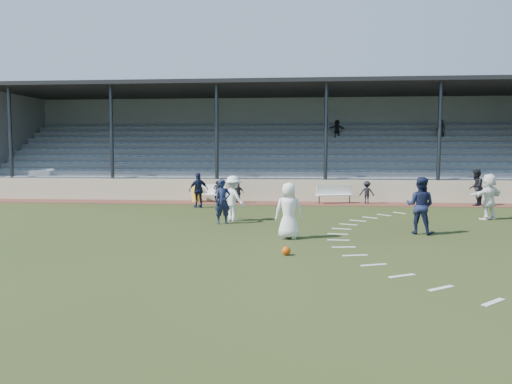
{
  "coord_description": "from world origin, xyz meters",
  "views": [
    {
      "loc": [
        1.62,
        -15.8,
        2.91
      ],
      "look_at": [
        0.0,
        2.5,
        1.3
      ],
      "focal_mm": 35.0,
      "sensor_mm": 36.0,
      "label": 1
    }
  ],
  "objects_px": {
    "player_navy_lead": "(223,202)",
    "bench_right": "(334,192)",
    "football": "(286,251)",
    "trash_bin": "(197,194)",
    "bench_left": "(209,191)",
    "official": "(476,187)",
    "player_white_lead": "(289,211)"
  },
  "relations": [
    {
      "from": "bench_left",
      "to": "player_white_lead",
      "type": "bearing_deg",
      "value": -48.11
    },
    {
      "from": "trash_bin",
      "to": "player_white_lead",
      "type": "bearing_deg",
      "value": -63.85
    },
    {
      "from": "trash_bin",
      "to": "football",
      "type": "bearing_deg",
      "value": -68.4
    },
    {
      "from": "bench_left",
      "to": "player_navy_lead",
      "type": "xyz_separation_m",
      "value": [
        1.93,
        -7.62,
        0.28
      ]
    },
    {
      "from": "football",
      "to": "official",
      "type": "distance_m",
      "value": 15.68
    },
    {
      "from": "bench_right",
      "to": "football",
      "type": "height_order",
      "value": "bench_right"
    },
    {
      "from": "trash_bin",
      "to": "bench_left",
      "type": "bearing_deg",
      "value": -2.74
    },
    {
      "from": "official",
      "to": "player_navy_lead",
      "type": "bearing_deg",
      "value": -26.0
    },
    {
      "from": "player_navy_lead",
      "to": "bench_right",
      "type": "bearing_deg",
      "value": 34.09
    },
    {
      "from": "bench_left",
      "to": "official",
      "type": "bearing_deg",
      "value": 16.66
    },
    {
      "from": "player_white_lead",
      "to": "official",
      "type": "distance_m",
      "value": 13.7
    },
    {
      "from": "trash_bin",
      "to": "football",
      "type": "distance_m",
      "value": 14.15
    },
    {
      "from": "bench_left",
      "to": "football",
      "type": "distance_m",
      "value": 13.89
    },
    {
      "from": "bench_right",
      "to": "player_white_lead",
      "type": "xyz_separation_m",
      "value": [
        -2.17,
        -10.57,
        0.33
      ]
    },
    {
      "from": "player_navy_lead",
      "to": "football",
      "type": "bearing_deg",
      "value": -88.29
    },
    {
      "from": "football",
      "to": "official",
      "type": "xyz_separation_m",
      "value": [
        9.25,
        12.64,
        0.82
      ]
    },
    {
      "from": "football",
      "to": "player_white_lead",
      "type": "xyz_separation_m",
      "value": [
        0.01,
        2.52,
        0.79
      ]
    },
    {
      "from": "bench_right",
      "to": "trash_bin",
      "type": "bearing_deg",
      "value": 162.72
    },
    {
      "from": "bench_right",
      "to": "player_white_lead",
      "type": "bearing_deg",
      "value": -118.48
    },
    {
      "from": "bench_left",
      "to": "bench_right",
      "type": "xyz_separation_m",
      "value": [
        6.73,
        -0.02,
        0.0
      ]
    },
    {
      "from": "trash_bin",
      "to": "player_white_lead",
      "type": "distance_m",
      "value": 11.85
    },
    {
      "from": "bench_right",
      "to": "player_navy_lead",
      "type": "height_order",
      "value": "player_navy_lead"
    },
    {
      "from": "bench_right",
      "to": "player_navy_lead",
      "type": "relative_size",
      "value": 1.18
    },
    {
      "from": "player_white_lead",
      "to": "player_navy_lead",
      "type": "relative_size",
      "value": 1.06
    },
    {
      "from": "player_white_lead",
      "to": "bench_left",
      "type": "bearing_deg",
      "value": -69.21
    },
    {
      "from": "bench_left",
      "to": "official",
      "type": "height_order",
      "value": "official"
    },
    {
      "from": "football",
      "to": "trash_bin",
      "type": "bearing_deg",
      "value": 111.6
    },
    {
      "from": "player_white_lead",
      "to": "football",
      "type": "bearing_deg",
      "value": 87.24
    },
    {
      "from": "football",
      "to": "player_navy_lead",
      "type": "distance_m",
      "value": 6.13
    },
    {
      "from": "bench_right",
      "to": "football",
      "type": "bearing_deg",
      "value": -116.35
    },
    {
      "from": "bench_right",
      "to": "football",
      "type": "xyz_separation_m",
      "value": [
        -2.19,
        -13.1,
        -0.46
      ]
    },
    {
      "from": "football",
      "to": "player_white_lead",
      "type": "distance_m",
      "value": 2.64
    }
  ]
}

